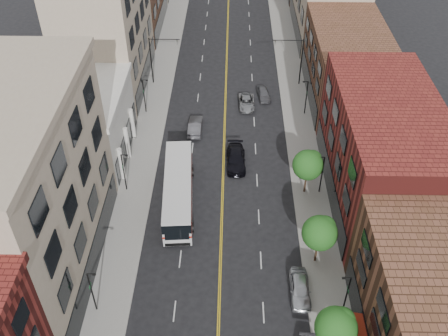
# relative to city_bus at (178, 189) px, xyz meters

# --- Properties ---
(sidewalk_left) EXTENTS (4.00, 110.00, 0.15)m
(sidewalk_left) POSITION_rel_city_bus_xyz_m (-5.20, 12.87, -1.93)
(sidewalk_left) COLOR gray
(sidewalk_left) RESTS_ON ground
(sidewalk_right) EXTENTS (4.00, 110.00, 0.15)m
(sidewalk_right) POSITION_rel_city_bus_xyz_m (14.80, 12.87, -1.93)
(sidewalk_right) COLOR gray
(sidewalk_right) RESTS_ON ground
(bldg_l_tanoffice) EXTENTS (10.00, 22.00, 18.00)m
(bldg_l_tanoffice) POSITION_rel_city_bus_xyz_m (-12.20, -9.13, 6.99)
(bldg_l_tanoffice) COLOR tan
(bldg_l_tanoffice) RESTS_ON ground
(bldg_l_white) EXTENTS (10.00, 14.00, 8.00)m
(bldg_l_white) POSITION_rel_city_bus_xyz_m (-12.20, 8.87, 1.99)
(bldg_l_white) COLOR silver
(bldg_l_white) RESTS_ON ground
(bldg_l_far_a) EXTENTS (10.00, 20.00, 18.00)m
(bldg_l_far_a) POSITION_rel_city_bus_xyz_m (-12.20, 25.87, 6.99)
(bldg_l_far_a) COLOR tan
(bldg_l_far_a) RESTS_ON ground
(bldg_r_mid) EXTENTS (10.00, 22.00, 12.00)m
(bldg_r_mid) POSITION_rel_city_bus_xyz_m (21.80, 1.87, 3.99)
(bldg_r_mid) COLOR maroon
(bldg_r_mid) RESTS_ON ground
(bldg_r_far_a) EXTENTS (10.00, 20.00, 10.00)m
(bldg_r_far_a) POSITION_rel_city_bus_xyz_m (21.80, 22.87, 2.99)
(bldg_r_far_a) COLOR brown
(bldg_r_far_a) RESTS_ON ground
(tree_r_1) EXTENTS (3.40, 3.40, 5.59)m
(tree_r_1) POSITION_rel_city_bus_xyz_m (14.19, -18.05, 2.12)
(tree_r_1) COLOR black
(tree_r_1) RESTS_ON sidewalk_right
(tree_r_2) EXTENTS (3.40, 3.40, 5.59)m
(tree_r_2) POSITION_rel_city_bus_xyz_m (14.19, -8.05, 2.12)
(tree_r_2) COLOR black
(tree_r_2) RESTS_ON sidewalk_right
(tree_r_3) EXTENTS (3.40, 3.40, 5.59)m
(tree_r_3) POSITION_rel_city_bus_xyz_m (14.19, 1.95, 2.12)
(tree_r_3) COLOR black
(tree_r_3) RESTS_ON sidewalk_right
(lamp_l_1) EXTENTS (0.81, 0.55, 5.05)m
(lamp_l_1) POSITION_rel_city_bus_xyz_m (-6.15, -14.13, 0.96)
(lamp_l_1) COLOR black
(lamp_l_1) RESTS_ON sidewalk_left
(lamp_l_2) EXTENTS (0.81, 0.55, 5.05)m
(lamp_l_2) POSITION_rel_city_bus_xyz_m (-6.15, 1.87, 0.96)
(lamp_l_2) COLOR black
(lamp_l_2) RESTS_ON sidewalk_left
(lamp_l_3) EXTENTS (0.81, 0.55, 5.05)m
(lamp_l_3) POSITION_rel_city_bus_xyz_m (-6.15, 17.87, 0.96)
(lamp_l_3) COLOR black
(lamp_l_3) RESTS_ON sidewalk_left
(lamp_r_1) EXTENTS (0.81, 0.55, 5.05)m
(lamp_r_1) POSITION_rel_city_bus_xyz_m (15.76, -14.13, 0.96)
(lamp_r_1) COLOR black
(lamp_r_1) RESTS_ON sidewalk_right
(lamp_r_2) EXTENTS (0.81, 0.55, 5.05)m
(lamp_r_2) POSITION_rel_city_bus_xyz_m (15.76, 1.87, 0.96)
(lamp_r_2) COLOR black
(lamp_r_2) RESTS_ON sidewalk_right
(lamp_r_3) EXTENTS (0.81, 0.55, 5.05)m
(lamp_r_3) POSITION_rel_city_bus_xyz_m (15.76, 17.87, 0.96)
(lamp_r_3) COLOR black
(lamp_r_3) RESTS_ON sidewalk_right
(signal_mast_left) EXTENTS (4.49, 0.18, 7.20)m
(signal_mast_left) POSITION_rel_city_bus_xyz_m (-5.46, 25.87, 2.64)
(signal_mast_left) COLOR black
(signal_mast_left) RESTS_ON sidewalk_left
(signal_mast_right) EXTENTS (4.49, 0.18, 7.20)m
(signal_mast_right) POSITION_rel_city_bus_xyz_m (15.07, 25.87, 2.64)
(signal_mast_right) COLOR black
(signal_mast_right) RESTS_ON sidewalk_right
(city_bus) EXTENTS (3.93, 13.61, 3.46)m
(city_bus) POSITION_rel_city_bus_xyz_m (0.00, 0.00, 0.00)
(city_bus) COLOR silver
(city_bus) RESTS_ON ground
(car_parked_far) EXTENTS (1.88, 4.62, 1.57)m
(car_parked_far) POSITION_rel_city_bus_xyz_m (12.20, -12.03, -1.22)
(car_parked_far) COLOR #BABDC2
(car_parked_far) RESTS_ON ground
(car_lane_behind) EXTENTS (1.81, 4.95, 1.62)m
(car_lane_behind) POSITION_rel_city_bus_xyz_m (0.97, 13.60, -1.20)
(car_lane_behind) COLOR #48474C
(car_lane_behind) RESTS_ON ground
(car_lane_a) EXTENTS (2.43, 5.65, 1.62)m
(car_lane_a) POSITION_rel_city_bus_xyz_m (6.30, 6.80, -1.20)
(car_lane_a) COLOR black
(car_lane_a) RESTS_ON ground
(car_lane_b) EXTENTS (2.41, 4.79, 1.30)m
(car_lane_b) POSITION_rel_city_bus_xyz_m (7.78, 19.69, -1.36)
(car_lane_b) COLOR gray
(car_lane_b) RESTS_ON ground
(car_lane_c) EXTENTS (2.13, 4.19, 1.37)m
(car_lane_c) POSITION_rel_city_bus_xyz_m (10.30, 21.99, -1.33)
(car_lane_c) COLOR #56565B
(car_lane_c) RESTS_ON ground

